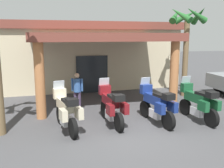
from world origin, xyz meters
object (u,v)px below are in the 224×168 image
(motorcycle_cream, at_px, (66,111))
(palm_tree_near_portico, at_px, (187,28))
(motel_building, at_px, (83,53))
(motorcycle_green, at_px, (198,103))
(motorcycle_blue, at_px, (157,105))
(pedestrian, at_px, (77,89))
(motorcycle_maroon, at_px, (112,106))

(motorcycle_cream, xyz_separation_m, palm_tree_near_portico, (6.63, 3.59, 2.90))
(motel_building, xyz_separation_m, motorcycle_green, (2.94, -8.80, -1.36))
(motel_building, bearing_deg, motorcycle_blue, -82.02)
(motel_building, xyz_separation_m, pedestrian, (-1.28, -6.11, -1.13))
(motorcycle_green, bearing_deg, palm_tree_near_portico, -27.71)
(motorcycle_blue, bearing_deg, motel_building, 0.76)
(motorcycle_cream, distance_m, motorcycle_maroon, 1.65)
(motorcycle_maroon, bearing_deg, palm_tree_near_portico, -59.85)
(motel_building, distance_m, motorcycle_green, 9.38)
(motorcycle_blue, height_order, pedestrian, pedestrian)
(motorcycle_blue, xyz_separation_m, palm_tree_near_portico, (3.34, 3.71, 2.90))
(motorcycle_maroon, height_order, pedestrian, pedestrian)
(motel_building, xyz_separation_m, motorcycle_cream, (-1.99, -8.52, -1.36))
(motorcycle_cream, relative_size, motorcycle_maroon, 0.99)
(pedestrian, bearing_deg, motorcycle_blue, -109.72)
(motorcycle_maroon, xyz_separation_m, motorcycle_blue, (1.65, -0.29, 0.00))
(motorcycle_cream, bearing_deg, pedestrian, -27.07)
(motel_building, bearing_deg, motorcycle_green, -72.08)
(motorcycle_green, bearing_deg, motorcycle_cream, 82.68)
(motel_building, relative_size, pedestrian, 7.16)
(motel_building, height_order, motorcycle_blue, motel_building)
(motel_building, distance_m, motorcycle_blue, 8.84)
(motorcycle_maroon, distance_m, pedestrian, 2.43)
(motorcycle_blue, height_order, palm_tree_near_portico, palm_tree_near_portico)
(motorcycle_blue, bearing_deg, pedestrian, 37.79)
(pedestrian, xyz_separation_m, palm_tree_near_portico, (5.92, 1.18, 2.67))
(motel_building, xyz_separation_m, motorcycle_blue, (1.30, -8.64, -1.36))
(motorcycle_maroon, xyz_separation_m, pedestrian, (-0.93, 2.24, 0.24))
(motorcycle_maroon, bearing_deg, motel_building, -6.70)
(motorcycle_cream, bearing_deg, motorcycle_maroon, -94.60)
(pedestrian, relative_size, palm_tree_near_portico, 0.34)
(motel_building, height_order, palm_tree_near_portico, palm_tree_near_portico)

